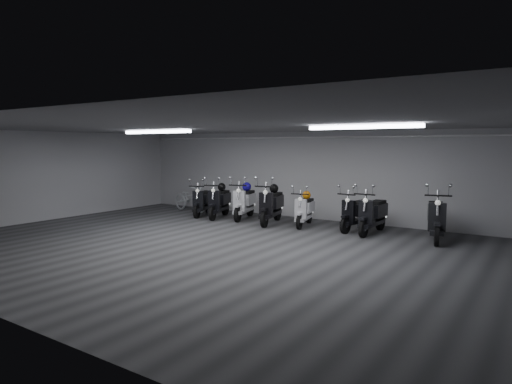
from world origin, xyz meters
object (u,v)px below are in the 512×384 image
Objects in this scene: scooter_0 at (203,197)px; scooter_8 at (373,208)px; helmet_1 at (222,187)px; bicycle at (190,196)px; scooter_1 at (219,197)px; scooter_7 at (357,207)px; scooter_2 at (244,197)px; scooter_6 at (304,205)px; helmet_2 at (247,187)px; scooter_9 at (436,211)px; helmet_0 at (274,188)px; scooter_3 at (271,200)px; helmet_3 at (307,195)px.

scooter_8 is (5.81, 0.14, 0.04)m from scooter_0.
scooter_0 is at bearing -161.09° from helmet_1.
scooter_8 is 1.05× the size of bicycle.
scooter_1 reaches higher than scooter_7.
scooter_6 is at bearing -18.87° from scooter_2.
helmet_2 is (0.83, 0.27, 0.03)m from helmet_1.
scooter_9 is 4.76m from helmet_0.
scooter_2 reaches higher than scooter_8.
scooter_3 is 7.31× the size of helmet_1.
scooter_8 is 6.87m from bicycle.
scooter_0 is 1.17m from bicycle.
scooter_0 reaches higher than bicycle.
scooter_7 is (1.53, 0.17, 0.04)m from scooter_6.
helmet_1 is at bearing -179.40° from scooter_8.
scooter_7 is 0.55m from scooter_8.
scooter_8 is at bearing -10.73° from scooter_3.
helmet_3 is at bearing -2.88° from helmet_2.
scooter_6 is at bearing -18.25° from scooter_0.
scooter_2 is 1.08× the size of scooter_7.
scooter_0 is 1.56m from scooter_2.
scooter_2 is at bearing -176.30° from helmet_3.
scooter_2 is at bearing 164.80° from scooter_6.
helmet_3 is (2.24, -0.11, -0.13)m from helmet_2.
helmet_3 is at bearing 90.00° from scooter_6.
scooter_1 is 0.86m from scooter_2.
bicycle is at bearing 143.96° from scooter_1.
helmet_2 is at bearing 162.81° from scooter_9.
helmet_1 is (-5.17, 0.08, 0.30)m from scooter_8.
helmet_2 is (-5.95, 0.33, 0.28)m from scooter_9.
scooter_1 is 0.98× the size of scooter_2.
helmet_2 is (-4.35, 0.35, 0.33)m from scooter_8.
scooter_1 is 1.05× the size of scooter_7.
scooter_1 is at bearing -71.47° from helmet_1.
scooter_2 reaches higher than bicycle.
scooter_7 is 0.89× the size of scooter_9.
scooter_2 is at bearing -11.90° from scooter_0.
scooter_8 is 0.93× the size of scooter_9.
helmet_1 is at bearing 165.71° from scooter_6.
scooter_8 is (5.09, 0.17, 0.00)m from scooter_1.
helmet_0 reaches higher than bicycle.
scooter_2 reaches higher than scooter_1.
scooter_9 is at bearing -80.39° from bicycle.
scooter_6 is at bearing 166.11° from scooter_9.
helmet_1 is at bearing -88.32° from bicycle.
scooter_1 is 6.70m from scooter_9.
scooter_2 is at bearing -0.98° from scooter_1.
helmet_3 is (-2.10, 0.24, 0.20)m from scooter_8.
scooter_8 is 6.72× the size of helmet_0.
scooter_3 is at bearing -75.73° from helmet_0.
scooter_8 is at bearing -11.46° from scooter_7.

